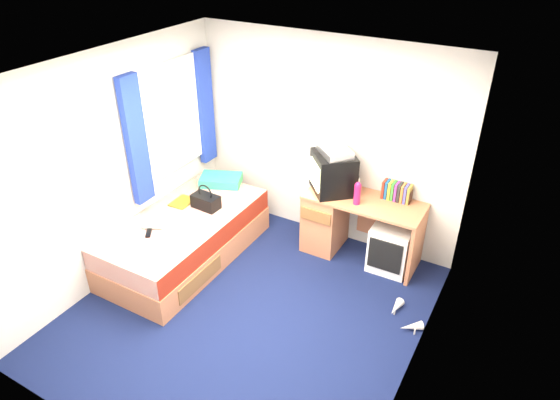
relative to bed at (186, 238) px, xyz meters
The scene contains 20 objects.
ground 1.21m from the bed, 20.90° to the right, with size 3.40×3.40×0.00m, color #0C1438.
room_shell 1.67m from the bed, 20.90° to the right, with size 3.40×3.40×3.40m.
bed is the anchor object (origin of this frame).
pillow 0.90m from the bed, 96.13° to the left, with size 0.49×0.31×0.11m, color #196AA7.
desk 1.77m from the bed, 35.24° to the left, with size 1.30×0.55×0.75m.
storage_cube 2.30m from the bed, 25.17° to the left, with size 0.43×0.43×0.54m, color white.
crt_tv 1.81m from the bed, 37.65° to the left, with size 0.61×0.62×0.45m.
vcr 1.93m from the bed, 37.66° to the left, with size 0.40×0.28×0.08m, color silver.
book_row 2.40m from the bed, 30.50° to the left, with size 0.31×0.13×0.20m.
picture_frame 2.52m from the bed, 28.84° to the left, with size 0.02×0.12×0.14m, color black.
pink_water_bottle 1.98m from the bed, 27.96° to the left, with size 0.07×0.07×0.23m, color #C11B53.
aerosol_can 2.00m from the bed, 34.28° to the left, with size 0.06×0.06×0.20m, color white.
handbag 0.47m from the bed, 72.66° to the left, with size 0.32×0.20×0.29m.
towel 0.48m from the bed, 42.23° to the right, with size 0.30×0.25×0.10m, color silver.
magazine 0.43m from the bed, 131.30° to the left, with size 0.21×0.28×0.01m, color yellow.
water_bottle 0.47m from the bed, 113.27° to the right, with size 0.07×0.07×0.20m, color white.
colour_swatch_fan 0.54m from the bed, 75.32° to the right, with size 0.22×0.06×0.01m, color #F6A836.
remote_control 0.52m from the bed, 104.96° to the right, with size 0.05×0.16×0.02m, color black.
window_assembly 1.32m from the bed, 132.99° to the left, with size 0.11×1.42×1.40m.
white_heels 2.50m from the bed, ahead, with size 0.38×0.40×0.09m.
Camera 1 is at (2.12, -3.09, 3.49)m, focal length 32.00 mm.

